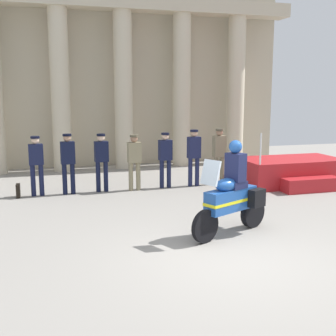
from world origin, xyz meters
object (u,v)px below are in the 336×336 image
Objects in this scene: reviewing_stand at (291,172)px; officer_in_row_0 at (36,161)px; officer_in_row_1 at (68,159)px; officer_in_row_4 at (165,156)px; briefcase_on_ground at (18,191)px; officer_in_row_6 at (219,152)px; officer_in_row_2 at (102,158)px; officer_in_row_3 at (134,158)px; officer_in_row_5 at (194,153)px; motorcycle_with_rider at (233,195)px.

reviewing_stand is 1.88× the size of officer_in_row_0.
officer_in_row_1 is at bearing 173.13° from officer_in_row_0.
briefcase_on_ground is at bearing -4.10° from officer_in_row_4.
officer_in_row_4 is 1.74m from officer_in_row_6.
officer_in_row_4 is at bearing 175.23° from officer_in_row_2.
officer_in_row_0 reaches higher than officer_in_row_4.
officer_in_row_4 reaches higher than briefcase_on_ground.
officer_in_row_4 reaches higher than officer_in_row_3.
officer_in_row_1 is at bearing -1.23° from officer_in_row_2.
officer_in_row_5 reaches higher than officer_in_row_2.
reviewing_stand and officer_in_row_1 have the same top height.
officer_in_row_6 is at bearing -134.80° from motorcycle_with_rider.
motorcycle_with_rider is at bearing 99.35° from officer_in_row_3.
officer_in_row_6 reaches higher than officer_in_row_1.
motorcycle_with_rider reaches higher than reviewing_stand.
officer_in_row_2 is 1.89m from officer_in_row_4.
officer_in_row_0 reaches higher than officer_in_row_3.
officer_in_row_5 is (-3.01, 0.60, 0.63)m from reviewing_stand.
officer_in_row_3 is at bearing 173.64° from officer_in_row_0.
briefcase_on_ground is (-3.23, 0.06, -0.78)m from officer_in_row_3.
reviewing_stand is at bearing 169.28° from officer_in_row_2.
officer_in_row_2 is 1.01× the size of officer_in_row_4.
officer_in_row_3 is 2.71m from officer_in_row_6.
officer_in_row_6 is at bearing 176.66° from officer_in_row_4.
officer_in_row_5 is (3.72, 0.05, 0.01)m from officer_in_row_1.
briefcase_on_ground is (-4.33, 4.45, -0.61)m from motorcycle_with_rider.
officer_in_row_2 is 2.79m from officer_in_row_5.
officer_in_row_6 is at bearing 178.33° from officer_in_row_3.
officer_in_row_5 is at bearing 175.97° from officer_in_row_1.
officer_in_row_2 is at bearing -4.98° from officer_in_row_5.
officer_in_row_0 is 2.71m from officer_in_row_3.
officer_in_row_1 is at bearing -81.60° from motorcycle_with_rider.
motorcycle_with_rider is (2.03, -4.50, -0.19)m from officer_in_row_2.
officer_in_row_1 is 1.04× the size of officer_in_row_3.
officer_in_row_3 is at bearing 168.95° from officer_in_row_2.
reviewing_stand is 1.91× the size of officer_in_row_3.
officer_in_row_6 reaches higher than officer_in_row_2.
officer_in_row_2 is 2.43m from briefcase_on_ground.
reviewing_stand reaches higher than officer_in_row_4.
briefcase_on_ground is at bearing -2.34° from officer_in_row_0.
officer_in_row_0 is 0.95m from briefcase_on_ground.
officer_in_row_1 reaches higher than officer_in_row_4.
reviewing_stand is at bearing 170.59° from officer_in_row_1.
officer_in_row_4 is (-3.91, 0.61, 0.59)m from reviewing_stand.
officer_in_row_6 is (-2.16, 0.65, 0.63)m from reviewing_stand.
officer_in_row_6 is (3.63, 0.04, 0.03)m from officer_in_row_2.
reviewing_stand is 1.83× the size of officer_in_row_1.
motorcycle_with_rider reaches higher than officer_in_row_6.
officer_in_row_2 reaches higher than briefcase_on_ground.
officer_in_row_2 reaches higher than officer_in_row_0.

